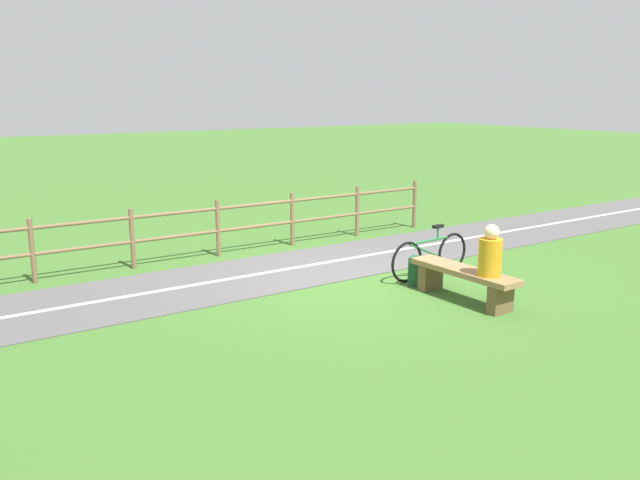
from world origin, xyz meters
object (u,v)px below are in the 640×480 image
bicycle (430,256)px  backpack (421,272)px  bench (464,278)px  person_seated (490,253)px

bicycle → backpack: bicycle is taller
bench → person_seated: person_seated is taller
bench → bicycle: size_ratio=1.04×
bench → backpack: 0.89m
bench → backpack: bearing=-0.8°
bench → backpack: (0.88, 0.03, -0.11)m
bicycle → person_seated: bearing=71.1°
bicycle → backpack: size_ratio=3.76×
bicycle → backpack: 0.57m
bench → bicycle: bicycle is taller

